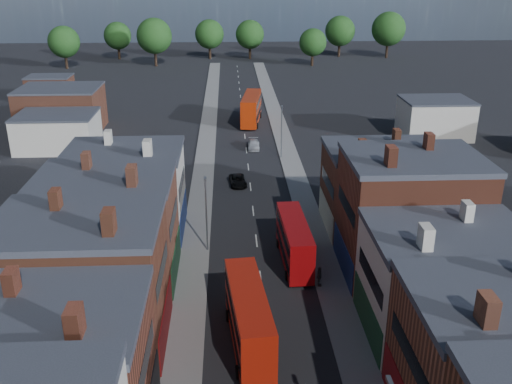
{
  "coord_description": "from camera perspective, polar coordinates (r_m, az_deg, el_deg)",
  "views": [
    {
      "loc": [
        -2.76,
        -22.98,
        27.8
      ],
      "look_at": [
        0.0,
        32.9,
        5.32
      ],
      "focal_mm": 40.0,
      "sensor_mm": 36.0,
      "label": 1
    }
  ],
  "objects": [
    {
      "name": "lamp_post_2",
      "position": [
        57.84,
        -5.01,
        -1.73
      ],
      "size": [
        0.25,
        0.7,
        8.12
      ],
      "color": "slate",
      "rests_on": "ground"
    },
    {
      "name": "ped_3",
      "position": [
        53.16,
        6.35,
        -8.4
      ],
      "size": [
        0.66,
        1.21,
        1.97
      ],
      "primitive_type": "imported",
      "rotation": [
        0.0,
        0.0,
        1.45
      ],
      "color": "#504A44",
      "rests_on": "pavement_east"
    },
    {
      "name": "pavement_east",
      "position": [
        78.62,
        4.12,
        1.17
      ],
      "size": [
        3.0,
        200.0,
        0.12
      ],
      "primitive_type": "cube",
      "color": "gray",
      "rests_on": "ground"
    },
    {
      "name": "pavement_west",
      "position": [
        78.16,
        -5.39,
        1.01
      ],
      "size": [
        3.0,
        200.0,
        0.12
      ],
      "primitive_type": "cube",
      "color": "gray",
      "rests_on": "ground"
    },
    {
      "name": "bus_2",
      "position": [
        106.84,
        -0.47,
        8.39
      ],
      "size": [
        4.37,
        12.48,
        5.28
      ],
      "rotation": [
        0.0,
        0.0,
        -0.13
      ],
      "color": "#A62507",
      "rests_on": "ground"
    },
    {
      "name": "bus_1",
      "position": [
        56.46,
        3.86,
        -4.9
      ],
      "size": [
        2.9,
        10.38,
        4.45
      ],
      "rotation": [
        0.0,
        0.0,
        0.04
      ],
      "color": "#AD090C",
      "rests_on": "ground"
    },
    {
      "name": "lamp_post_3",
      "position": [
        86.5,
        2.57,
        6.39
      ],
      "size": [
        0.25,
        0.7,
        8.12
      ],
      "color": "slate",
      "rests_on": "ground"
    },
    {
      "name": "car_2",
      "position": [
        76.77,
        -1.83,
        1.16
      ],
      "size": [
        2.55,
        4.75,
        1.27
      ],
      "primitive_type": "imported",
      "rotation": [
        0.0,
        0.0,
        0.1
      ],
      "color": "black",
      "rests_on": "ground"
    },
    {
      "name": "car_3",
      "position": [
        92.14,
        -0.24,
        4.76
      ],
      "size": [
        1.94,
        4.56,
        1.31
      ],
      "primitive_type": "imported",
      "rotation": [
        0.0,
        0.0,
        -0.02
      ],
      "color": "silver",
      "rests_on": "ground"
    },
    {
      "name": "bus_0",
      "position": [
        44.66,
        -0.74,
        -12.47
      ],
      "size": [
        3.61,
        11.31,
        4.8
      ],
      "rotation": [
        0.0,
        0.0,
        0.1
      ],
      "color": "red",
      "rests_on": "ground"
    }
  ]
}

